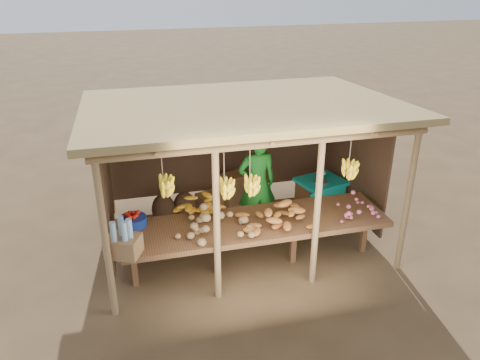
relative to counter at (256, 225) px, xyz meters
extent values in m
plane|color=brown|center=(0.00, 0.95, -0.74)|extent=(60.00, 60.00, 0.00)
cylinder|color=#95754D|center=(-2.10, -0.55, 0.36)|extent=(0.09, 0.09, 2.20)
cylinder|color=#95754D|center=(2.10, -0.55, 0.36)|extent=(0.09, 0.09, 2.20)
cylinder|color=#95754D|center=(-2.10, 2.45, 0.36)|extent=(0.09, 0.09, 2.20)
cylinder|color=#95754D|center=(2.10, 2.45, 0.36)|extent=(0.09, 0.09, 2.20)
cylinder|color=#95754D|center=(-0.70, -0.55, 0.36)|extent=(0.09, 0.09, 2.20)
cylinder|color=#95754D|center=(0.70, -0.55, 0.36)|extent=(0.09, 0.09, 2.20)
cylinder|color=#95754D|center=(0.00, -0.55, 1.46)|extent=(4.40, 0.09, 0.09)
cylinder|color=#95754D|center=(0.00, 2.45, 1.46)|extent=(4.40, 0.09, 0.09)
cube|color=#A7894E|center=(0.00, 0.95, 1.55)|extent=(4.70, 3.50, 0.28)
cube|color=#483121|center=(0.00, 2.43, 0.47)|extent=(4.20, 0.04, 1.98)
cube|color=#483121|center=(-2.08, 1.15, 0.47)|extent=(0.04, 2.40, 1.98)
cube|color=#483121|center=(2.08, 1.15, 0.47)|extent=(0.04, 2.40, 1.98)
cube|color=brown|center=(0.00, 0.00, 0.02)|extent=(3.90, 1.05, 0.08)
cube|color=brown|center=(-1.80, 0.00, -0.38)|extent=(0.08, 0.08, 0.72)
cube|color=brown|center=(-0.60, 0.00, -0.38)|extent=(0.08, 0.08, 0.72)
cube|color=brown|center=(0.60, 0.00, -0.38)|extent=(0.08, 0.08, 0.72)
cube|color=brown|center=(1.80, 0.00, -0.38)|extent=(0.08, 0.08, 0.72)
cylinder|color=navy|center=(-1.75, 0.34, 0.13)|extent=(0.38, 0.38, 0.13)
cube|color=olive|center=(-1.90, -0.40, 0.19)|extent=(0.52, 0.47, 0.26)
imported|color=#1B7D24|center=(0.31, 1.02, 0.17)|extent=(0.67, 0.45, 1.81)
cube|color=brown|center=(1.60, 1.30, -0.41)|extent=(0.83, 0.75, 0.65)
cube|color=#0D9796|center=(1.60, 1.30, -0.06)|extent=(0.92, 0.84, 0.06)
cube|color=olive|center=(0.14, 1.95, -0.55)|extent=(0.53, 0.48, 0.34)
cube|color=olive|center=(0.14, 1.95, -0.20)|extent=(0.53, 0.48, 0.34)
cube|color=olive|center=(-0.33, 1.95, -0.55)|extent=(0.53, 0.48, 0.34)
ellipsoid|color=#483121|center=(-1.20, 1.86, -0.49)|extent=(0.43, 0.43, 0.58)
ellipsoid|color=#483121|center=(-0.81, 1.86, -0.49)|extent=(0.43, 0.43, 0.58)
camera|label=1|loc=(-1.73, -5.73, 3.46)|focal=35.00mm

